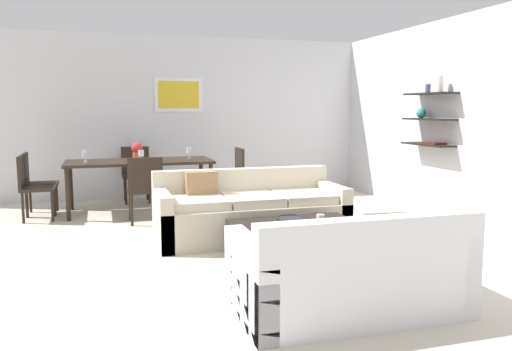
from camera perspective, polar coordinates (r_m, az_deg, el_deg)
ground_plane at (r=5.71m, az=-0.94°, el=-7.80°), size 18.00×18.00×0.00m
back_wall_unit at (r=9.01m, az=-5.33°, el=6.48°), size 8.40×0.09×2.70m
right_wall_shelf_unit at (r=7.44m, az=20.81°, el=5.81°), size 0.34×8.20×2.70m
sofa_beige at (r=5.98m, az=-0.74°, el=-4.21°), size 2.15×0.90×0.78m
loveseat_white at (r=3.93m, az=10.30°, el=-10.56°), size 1.66×0.90×0.78m
coffee_table at (r=5.05m, az=4.81°, el=-7.63°), size 1.24×0.98×0.38m
decorative_bowl at (r=4.97m, az=3.91°, el=-5.04°), size 0.29×0.29×0.09m
candle_jar at (r=5.21m, az=7.13°, el=-4.65°), size 0.08×0.08×0.07m
dining_table at (r=7.67m, az=-12.75°, el=1.16°), size 2.07×0.89×0.75m
dining_chair_foot at (r=6.85m, az=-12.19°, el=-1.09°), size 0.44×0.44×0.88m
dining_chair_right_far at (r=8.11m, az=-2.60°, el=0.39°), size 0.44×0.44×0.88m
dining_chair_left_near at (r=7.53m, az=-23.62°, el=-0.78°), size 0.44×0.44×0.88m
dining_chair_head at (r=8.53m, az=-13.13°, el=0.55°), size 0.44×0.44×0.88m
dining_chair_left_far at (r=7.92m, az=-23.28°, el=-0.38°), size 0.44×0.44×0.88m
wine_glass_left_far at (r=7.75m, az=-18.36°, el=2.33°), size 0.06×0.06×0.16m
wine_glass_foot at (r=7.27m, az=-12.57°, el=2.37°), size 0.07×0.07×0.18m
wine_glass_left_near at (r=7.53m, az=-18.40°, el=2.20°), size 0.06×0.06×0.17m
wine_glass_right_far at (r=7.85m, az=-7.40°, el=2.72°), size 0.08×0.08×0.16m
centerpiece_vase at (r=7.59m, az=-13.01°, el=2.68°), size 0.16×0.16×0.27m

